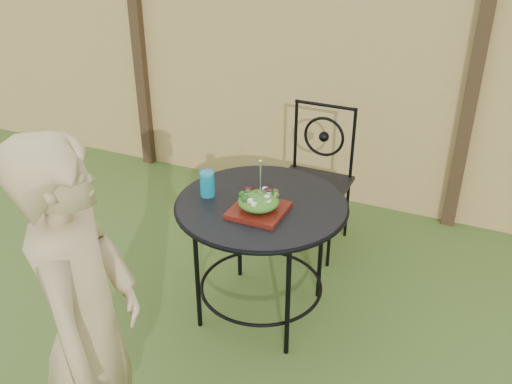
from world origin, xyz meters
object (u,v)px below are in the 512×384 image
Objects in this scene: patio_table at (261,225)px; patio_chair at (315,175)px; salad_plate at (259,210)px; diner at (89,333)px.

patio_chair is (0.02, 0.84, -0.08)m from patio_table.
patio_table is at bearing -91.28° from patio_chair.
salad_plate is (0.01, -0.94, 0.23)m from patio_chair.
salad_plate is at bearing -74.99° from patio_table.
patio_chair is 3.52× the size of salad_plate.
patio_table is 0.59× the size of diner.
diner is at bearing -94.47° from patio_chair.
diner is 1.13m from salad_plate.
salad_plate reaches higher than patio_table.
diner reaches higher than patio_chair.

